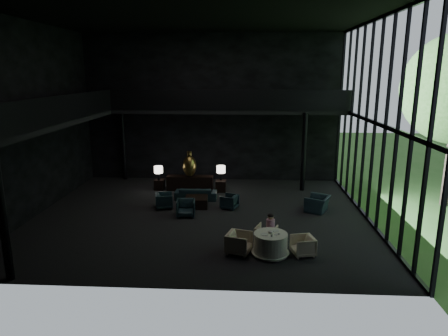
# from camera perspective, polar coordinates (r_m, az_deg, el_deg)

# --- Properties ---
(floor) EXTENTS (14.00, 12.00, 0.02)m
(floor) POSITION_cam_1_polar(r_m,az_deg,el_deg) (17.16, -3.29, -6.74)
(floor) COLOR black
(floor) RESTS_ON ground
(ceiling) EXTENTS (14.00, 12.00, 0.02)m
(ceiling) POSITION_cam_1_polar(r_m,az_deg,el_deg) (16.25, -3.69, 20.79)
(ceiling) COLOR black
(ceiling) RESTS_ON ground
(wall_back) EXTENTS (14.00, 0.04, 8.00)m
(wall_back) POSITION_cam_1_polar(r_m,az_deg,el_deg) (22.17, -1.68, 8.48)
(wall_back) COLOR black
(wall_back) RESTS_ON ground
(wall_front) EXTENTS (14.00, 0.04, 8.00)m
(wall_front) POSITION_cam_1_polar(r_m,az_deg,el_deg) (10.36, -7.28, 2.67)
(wall_front) COLOR black
(wall_front) RESTS_ON ground
(wall_left) EXTENTS (0.04, 12.00, 8.00)m
(wall_left) POSITION_cam_1_polar(r_m,az_deg,el_deg) (18.40, -25.82, 6.14)
(wall_left) COLOR black
(wall_left) RESTS_ON ground
(curtain_wall) EXTENTS (0.20, 12.00, 8.00)m
(curtain_wall) POSITION_cam_1_polar(r_m,az_deg,el_deg) (16.90, 20.78, 6.07)
(curtain_wall) COLOR black
(curtain_wall) RESTS_ON ground
(mezzanine_left) EXTENTS (2.00, 12.00, 0.25)m
(mezzanine_left) POSITION_cam_1_polar(r_m,az_deg,el_deg) (17.94, -23.00, 6.25)
(mezzanine_left) COLOR black
(mezzanine_left) RESTS_ON wall_left
(mezzanine_back) EXTENTS (12.00, 2.00, 0.25)m
(mezzanine_back) POSITION_cam_1_polar(r_m,az_deg,el_deg) (21.11, 0.82, 8.24)
(mezzanine_back) COLOR black
(mezzanine_back) RESTS_ON wall_back
(railing_left) EXTENTS (0.06, 12.00, 1.00)m
(railing_left) POSITION_cam_1_polar(r_m,az_deg,el_deg) (17.47, -20.21, 8.31)
(railing_left) COLOR black
(railing_left) RESTS_ON mezzanine_left
(railing_back) EXTENTS (12.00, 0.06, 1.00)m
(railing_back) POSITION_cam_1_polar(r_m,az_deg,el_deg) (20.06, 0.71, 9.69)
(railing_back) COLOR black
(railing_back) RESTS_ON mezzanine_back
(column_sw) EXTENTS (0.24, 0.24, 4.00)m
(column_sw) POSITION_cam_1_polar(r_m,az_deg,el_deg) (12.99, -29.12, -5.87)
(column_sw) COLOR black
(column_sw) RESTS_ON floor
(column_nw) EXTENTS (0.24, 0.24, 4.00)m
(column_nw) POSITION_cam_1_polar(r_m,az_deg,el_deg) (23.10, -14.19, 3.28)
(column_nw) COLOR black
(column_nw) RESTS_ON floor
(column_ne) EXTENTS (0.24, 0.24, 4.00)m
(column_ne) POSITION_cam_1_polar(r_m,az_deg,el_deg) (20.59, 11.32, 2.22)
(column_ne) COLOR black
(column_ne) RESTS_ON floor
(console) EXTENTS (2.37, 0.54, 0.75)m
(console) POSITION_cam_1_polar(r_m,az_deg,el_deg) (20.66, -4.87, -2.15)
(console) COLOR black
(console) RESTS_ON floor
(bronze_urn) EXTENTS (0.69, 0.69, 1.29)m
(bronze_urn) POSITION_cam_1_polar(r_m,az_deg,el_deg) (20.39, -4.94, 0.33)
(bronze_urn) COLOR #AB6F36
(bronze_urn) RESTS_ON console
(side_table_left) EXTENTS (0.48, 0.48, 0.53)m
(side_table_left) POSITION_cam_1_polar(r_m,az_deg,el_deg) (20.99, -9.19, -2.34)
(side_table_left) COLOR black
(side_table_left) RESTS_ON floor
(table_lamp_left) EXTENTS (0.44, 0.44, 0.74)m
(table_lamp_left) POSITION_cam_1_polar(r_m,az_deg,el_deg) (20.68, -9.34, -0.32)
(table_lamp_left) COLOR black
(table_lamp_left) RESTS_ON side_table_left
(side_table_right) EXTENTS (0.51, 0.51, 0.57)m
(side_table_right) POSITION_cam_1_polar(r_m,az_deg,el_deg) (20.38, -0.46, -2.60)
(side_table_right) COLOR black
(side_table_right) RESTS_ON floor
(table_lamp_right) EXTENTS (0.44, 0.44, 0.74)m
(table_lamp_right) POSITION_cam_1_polar(r_m,az_deg,el_deg) (20.30, -0.44, -0.28)
(table_lamp_right) COLOR black
(table_lamp_right) RESTS_ON side_table_right
(sofa) EXTENTS (1.89, 0.56, 0.74)m
(sofa) POSITION_cam_1_polar(r_m,az_deg,el_deg) (19.16, -4.02, -3.42)
(sofa) COLOR black
(sofa) RESTS_ON floor
(lounge_armchair_west) EXTENTS (0.82, 0.85, 0.74)m
(lounge_armchair_west) POSITION_cam_1_polar(r_m,az_deg,el_deg) (18.09, -8.54, -4.57)
(lounge_armchair_west) COLOR black
(lounge_armchair_west) RESTS_ON floor
(lounge_armchair_east) EXTENTS (0.75, 0.77, 0.62)m
(lounge_armchair_east) POSITION_cam_1_polar(r_m,az_deg,el_deg) (17.87, 0.76, -4.84)
(lounge_armchair_east) COLOR #132D39
(lounge_armchair_east) RESTS_ON floor
(lounge_armchair_south) EXTENTS (0.81, 0.77, 0.78)m
(lounge_armchair_south) POSITION_cam_1_polar(r_m,az_deg,el_deg) (17.00, -5.48, -5.59)
(lounge_armchair_south) COLOR #152731
(lounge_armchair_south) RESTS_ON floor
(window_armchair) EXTENTS (1.05, 1.22, 0.90)m
(window_armchair) POSITION_cam_1_polar(r_m,az_deg,el_deg) (17.94, 13.23, -4.66)
(window_armchair) COLOR black
(window_armchair) RESTS_ON floor
(coffee_table) EXTENTS (1.07, 1.07, 0.45)m
(coffee_table) POSITION_cam_1_polar(r_m,az_deg,el_deg) (18.17, -3.95, -4.85)
(coffee_table) COLOR black
(coffee_table) RESTS_ON floor
(dining_table) EXTENTS (1.27, 1.27, 0.75)m
(dining_table) POSITION_cam_1_polar(r_m,az_deg,el_deg) (13.60, 6.65, -10.92)
(dining_table) COLOR white
(dining_table) RESTS_ON floor
(dining_chair_north) EXTENTS (0.79, 0.77, 0.64)m
(dining_chair_north) POSITION_cam_1_polar(r_m,az_deg,el_deg) (14.46, 6.05, -9.41)
(dining_chair_north) COLOR tan
(dining_chair_north) RESTS_ON floor
(dining_chair_east) EXTENTS (0.73, 0.76, 0.66)m
(dining_chair_east) POSITION_cam_1_polar(r_m,az_deg,el_deg) (13.73, 11.21, -10.83)
(dining_chair_east) COLOR beige
(dining_chair_east) RESTS_ON floor
(dining_chair_west) EXTENTS (0.93, 0.96, 0.81)m
(dining_chair_west) POSITION_cam_1_polar(r_m,az_deg,el_deg) (13.60, 2.17, -10.47)
(dining_chair_west) COLOR #BBA98C
(dining_chair_west) RESTS_ON floor
(child) EXTENTS (0.30, 0.30, 0.65)m
(child) POSITION_cam_1_polar(r_m,az_deg,el_deg) (14.31, 6.66, -7.72)
(child) COLOR pink
(child) RESTS_ON dining_chair_north
(plate_a) EXTENTS (0.32, 0.32, 0.02)m
(plate_a) POSITION_cam_1_polar(r_m,az_deg,el_deg) (13.33, 5.77, -9.40)
(plate_a) COLOR white
(plate_a) RESTS_ON dining_table
(plate_b) EXTENTS (0.29, 0.29, 0.02)m
(plate_b) POSITION_cam_1_polar(r_m,az_deg,el_deg) (13.64, 7.36, -8.89)
(plate_b) COLOR white
(plate_b) RESTS_ON dining_table
(saucer) EXTENTS (0.15, 0.15, 0.01)m
(saucer) POSITION_cam_1_polar(r_m,az_deg,el_deg) (13.36, 7.49, -9.40)
(saucer) COLOR white
(saucer) RESTS_ON dining_table
(coffee_cup) EXTENTS (0.10, 0.10, 0.06)m
(coffee_cup) POSITION_cam_1_polar(r_m,az_deg,el_deg) (13.37, 7.84, -9.24)
(coffee_cup) COLOR white
(coffee_cup) RESTS_ON saucer
(cereal_bowl) EXTENTS (0.16, 0.16, 0.08)m
(cereal_bowl) POSITION_cam_1_polar(r_m,az_deg,el_deg) (13.45, 6.65, -9.06)
(cereal_bowl) COLOR white
(cereal_bowl) RESTS_ON dining_table
(cream_pot) EXTENTS (0.07, 0.07, 0.08)m
(cream_pot) POSITION_cam_1_polar(r_m,az_deg,el_deg) (13.17, 6.83, -9.56)
(cream_pot) COLOR #99999E
(cream_pot) RESTS_ON dining_table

